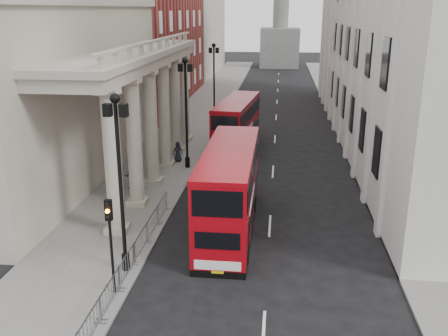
% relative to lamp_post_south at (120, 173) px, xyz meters
% --- Properties ---
extents(ground, '(260.00, 260.00, 0.00)m').
position_rel_lamp_post_south_xyz_m(ground, '(0.60, -4.00, -4.91)').
color(ground, black).
rests_on(ground, ground).
extents(sidewalk_west, '(6.00, 140.00, 0.12)m').
position_rel_lamp_post_south_xyz_m(sidewalk_west, '(-2.40, 26.00, -4.85)').
color(sidewalk_west, slate).
rests_on(sidewalk_west, ground).
extents(sidewalk_east, '(3.00, 140.00, 0.12)m').
position_rel_lamp_post_south_xyz_m(sidewalk_east, '(14.10, 26.00, -4.85)').
color(sidewalk_east, slate).
rests_on(sidewalk_east, ground).
extents(kerb, '(0.20, 140.00, 0.14)m').
position_rel_lamp_post_south_xyz_m(kerb, '(0.55, 26.00, -4.84)').
color(kerb, slate).
rests_on(kerb, ground).
extents(portico_building, '(9.00, 28.00, 12.00)m').
position_rel_lamp_post_south_xyz_m(portico_building, '(-9.90, 14.00, 1.09)').
color(portico_building, '#9D9684').
rests_on(portico_building, ground).
extents(brick_building, '(9.00, 32.00, 22.00)m').
position_rel_lamp_post_south_xyz_m(brick_building, '(-9.90, 44.00, 6.09)').
color(brick_building, maroon).
rests_on(brick_building, ground).
extents(west_building_far, '(9.00, 30.00, 20.00)m').
position_rel_lamp_post_south_xyz_m(west_building_far, '(-9.90, 76.00, 5.09)').
color(west_building_far, '#9D9684').
rests_on(west_building_far, ground).
extents(east_building, '(8.00, 55.00, 25.00)m').
position_rel_lamp_post_south_xyz_m(east_building, '(16.60, 28.00, 7.59)').
color(east_building, beige).
rests_on(east_building, ground).
extents(lamp_post_south, '(1.05, 0.44, 8.32)m').
position_rel_lamp_post_south_xyz_m(lamp_post_south, '(0.00, 0.00, 0.00)').
color(lamp_post_south, black).
rests_on(lamp_post_south, sidewalk_west).
extents(lamp_post_mid, '(1.05, 0.44, 8.32)m').
position_rel_lamp_post_south_xyz_m(lamp_post_mid, '(0.00, 16.00, 0.00)').
color(lamp_post_mid, black).
rests_on(lamp_post_mid, sidewalk_west).
extents(lamp_post_north, '(1.05, 0.44, 8.32)m').
position_rel_lamp_post_south_xyz_m(lamp_post_north, '(0.00, 32.00, 0.00)').
color(lamp_post_north, black).
rests_on(lamp_post_north, sidewalk_west).
extents(traffic_light, '(0.28, 0.33, 4.30)m').
position_rel_lamp_post_south_xyz_m(traffic_light, '(0.10, -2.02, -1.80)').
color(traffic_light, black).
rests_on(traffic_light, sidewalk_west).
extents(crowd_barriers, '(0.50, 18.75, 1.10)m').
position_rel_lamp_post_south_xyz_m(crowd_barriers, '(0.25, -1.77, -4.24)').
color(crowd_barriers, gray).
rests_on(crowd_barriers, sidewalk_west).
extents(bus_near, '(2.66, 10.86, 4.69)m').
position_rel_lamp_post_south_xyz_m(bus_near, '(4.36, 5.25, -2.46)').
color(bus_near, '#9A070F').
rests_on(bus_near, ground).
extents(bus_far, '(3.47, 10.33, 4.38)m').
position_rel_lamp_post_south_xyz_m(bus_far, '(3.31, 21.95, -2.62)').
color(bus_far, maroon).
rests_on(bus_far, ground).
extents(pedestrian_a, '(0.73, 0.56, 1.81)m').
position_rel_lamp_post_south_xyz_m(pedestrian_a, '(-1.89, 9.09, -3.89)').
color(pedestrian_a, black).
rests_on(pedestrian_a, sidewalk_west).
extents(pedestrian_b, '(0.96, 0.82, 1.71)m').
position_rel_lamp_post_south_xyz_m(pedestrian_b, '(-2.95, 10.90, -3.93)').
color(pedestrian_b, black).
rests_on(pedestrian_b, sidewalk_west).
extents(pedestrian_c, '(0.84, 0.59, 1.62)m').
position_rel_lamp_post_south_xyz_m(pedestrian_c, '(-1.03, 17.39, -3.98)').
color(pedestrian_c, black).
rests_on(pedestrian_c, sidewalk_west).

